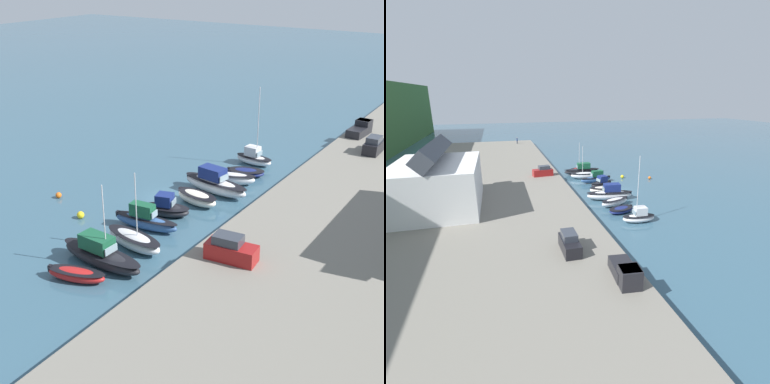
{
  "view_description": "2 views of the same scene",
  "coord_description": "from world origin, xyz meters",
  "views": [
    {
      "loc": [
        43.25,
        31.54,
        23.82
      ],
      "look_at": [
        1.14,
        4.09,
        2.06
      ],
      "focal_mm": 50.0,
      "sensor_mm": 36.0,
      "label": 1
    },
    {
      "loc": [
        -51.82,
        22.61,
        17.96
      ],
      "look_at": [
        -4.17,
        9.69,
        1.95
      ],
      "focal_mm": 28.0,
      "sensor_mm": 36.0,
      "label": 2
    }
  ],
  "objects": [
    {
      "name": "ground_plane",
      "position": [
        0.0,
        0.0,
        0.0
      ],
      "size": [
        320.0,
        320.0,
        0.0
      ],
      "primitive_type": "plane",
      "color": "#385B70"
    },
    {
      "name": "moored_boat_0",
      "position": [
        -14.64,
        3.19,
        0.87
      ],
      "size": [
        2.34,
        5.09,
        9.96
      ],
      "rotation": [
        0.0,
        0.0,
        -0.07
      ],
      "color": "white",
      "rests_on": "ground_plane"
    },
    {
      "name": "moored_boat_1",
      "position": [
        -10.48,
        4.23,
        0.49
      ],
      "size": [
        3.7,
        5.05,
        0.91
      ],
      "rotation": [
        0.0,
        0.0,
        0.32
      ],
      "color": "navy",
      "rests_on": "ground_plane"
    },
    {
      "name": "moored_boat_2",
      "position": [
        -7.37,
        4.09,
        0.73
      ],
      "size": [
        3.34,
        5.74,
        1.39
      ],
      "rotation": [
        0.0,
        0.0,
        0.31
      ],
      "color": "silver",
      "rests_on": "ground_plane"
    },
    {
      "name": "moored_boat_3",
      "position": [
        -4.1,
        3.72,
        1.09
      ],
      "size": [
        3.36,
        8.58,
        2.94
      ],
      "rotation": [
        0.0,
        0.0,
        -0.13
      ],
      "color": "silver",
      "rests_on": "ground_plane"
    },
    {
      "name": "moored_boat_4",
      "position": [
        -0.45,
        3.67,
        0.73
      ],
      "size": [
        3.12,
        5.54,
        1.37
      ],
      "rotation": [
        0.0,
        0.0,
        -0.19
      ],
      "color": "white",
      "rests_on": "ground_plane"
    },
    {
      "name": "moored_boat_5",
      "position": [
        3.6,
        2.62,
        0.84
      ],
      "size": [
        3.34,
        5.14,
        2.34
      ],
      "rotation": [
        0.0,
        0.0,
        0.28
      ],
      "color": "black",
      "rests_on": "ground_plane"
    },
    {
      "name": "moored_boat_6",
      "position": [
        7.1,
        2.6,
        0.94
      ],
      "size": [
        2.28,
        7.05,
        2.59
      ],
      "rotation": [
        0.0,
        0.0,
        0.11
      ],
      "color": "#33568E",
      "rests_on": "ground_plane"
    },
    {
      "name": "moored_boat_7",
      "position": [
        10.7,
        4.11,
        0.8
      ],
      "size": [
        3.0,
        6.63,
        7.42
      ],
      "rotation": [
        0.0,
        0.0,
        -0.15
      ],
      "color": "silver",
      "rests_on": "ground_plane"
    },
    {
      "name": "moored_boat_8",
      "position": [
        14.52,
        3.59,
        1.02
      ],
      "size": [
        2.54,
        8.66,
        7.58
      ],
      "rotation": [
        0.0,
        0.0,
        -0.04
      ],
      "color": "black",
      "rests_on": "ground_plane"
    },
    {
      "name": "moored_boat_9",
      "position": [
        17.41,
        3.53,
        0.57
      ],
      "size": [
        2.96,
        5.35,
        1.06
      ],
      "rotation": [
        0.0,
        0.0,
        0.28
      ],
      "color": "red",
      "rests_on": "ground_plane"
    },
    {
      "name": "parked_car_0",
      "position": [
        9.98,
        13.59,
        2.45
      ],
      "size": [
        2.24,
        4.37,
        2.16
      ],
      "rotation": [
        0.0,
        0.0,
        0.11
      ],
      "color": "maroon",
      "rests_on": "quay_promenade"
    },
    {
      "name": "parked_car_1",
      "position": [
        -23.06,
        15.76,
        2.45
      ],
      "size": [
        4.21,
        1.83,
        2.16
      ],
      "rotation": [
        0.0,
        0.0,
        1.56
      ],
      "color": "black",
      "rests_on": "quay_promenade"
    },
    {
      "name": "pickup_truck_0",
      "position": [
        -29.81,
        12.03,
        2.35
      ],
      "size": [
        4.9,
        2.41,
        1.9
      ],
      "rotation": [
        0.0,
        0.0,
        1.47
      ],
      "color": "black",
      "rests_on": "quay_promenade"
    },
    {
      "name": "mooring_buoy_0",
      "position": [
        8.87,
        -4.26,
        0.38
      ],
      "size": [
        0.75,
        0.75,
        0.75
      ],
      "color": "yellow",
      "rests_on": "ground_plane"
    },
    {
      "name": "mooring_buoy_1",
      "position": [
        6.48,
        -9.84,
        0.33
      ],
      "size": [
        0.65,
        0.65,
        0.65
      ],
      "color": "orange",
      "rests_on": "ground_plane"
    }
  ]
}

